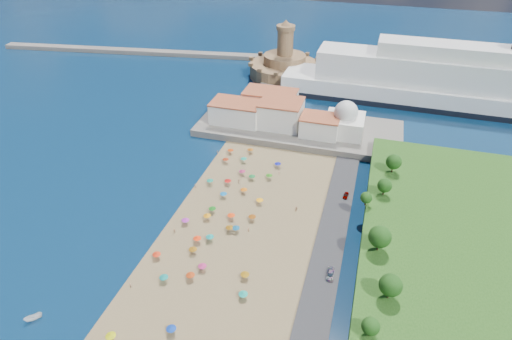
% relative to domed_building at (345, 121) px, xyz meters
% --- Properties ---
extents(ground, '(700.00, 700.00, 0.00)m').
position_rel_domed_building_xyz_m(ground, '(-30.00, -71.00, -8.97)').
color(ground, '#071938').
rests_on(ground, ground).
extents(terrace, '(90.00, 36.00, 3.00)m').
position_rel_domed_building_xyz_m(terrace, '(-20.00, 2.00, -7.47)').
color(terrace, '#59544C').
rests_on(terrace, ground).
extents(jetty, '(18.00, 70.00, 2.40)m').
position_rel_domed_building_xyz_m(jetty, '(-42.00, 37.00, -7.77)').
color(jetty, '#59544C').
rests_on(jetty, ground).
extents(breakwater, '(199.03, 34.77, 2.60)m').
position_rel_domed_building_xyz_m(breakwater, '(-140.00, 82.00, -7.67)').
color(breakwater, '#59544C').
rests_on(breakwater, ground).
extents(waterfront_buildings, '(57.00, 29.00, 11.00)m').
position_rel_domed_building_xyz_m(waterfront_buildings, '(-33.05, 2.64, -1.10)').
color(waterfront_buildings, silver).
rests_on(waterfront_buildings, terrace).
extents(domed_building, '(16.00, 16.00, 15.00)m').
position_rel_domed_building_xyz_m(domed_building, '(0.00, 0.00, 0.00)').
color(domed_building, silver).
rests_on(domed_building, terrace).
extents(fortress, '(40.00, 40.00, 32.40)m').
position_rel_domed_building_xyz_m(fortress, '(-42.00, 67.00, -2.29)').
color(fortress, '#97744B').
rests_on(fortress, ground).
extents(cruise_ship, '(173.04, 29.00, 37.74)m').
position_rel_domed_building_xyz_m(cruise_ship, '(48.63, 50.48, 2.21)').
color(cruise_ship, black).
rests_on(cruise_ship, ground).
extents(beach_parasols, '(31.89, 115.66, 2.20)m').
position_rel_domed_building_xyz_m(beach_parasols, '(-31.08, -80.85, -6.83)').
color(beach_parasols, gray).
rests_on(beach_parasols, beach).
extents(beachgoers, '(39.58, 97.35, 1.89)m').
position_rel_domed_building_xyz_m(beachgoers, '(-31.69, -68.45, -7.85)').
color(beachgoers, tan).
rests_on(beachgoers, beach).
extents(moored_boats, '(9.68, 12.15, 1.67)m').
position_rel_domed_building_xyz_m(moored_boats, '(-61.13, -120.16, -8.17)').
color(moored_boats, white).
rests_on(moored_boats, ground).
extents(parked_cars, '(2.26, 69.14, 1.42)m').
position_rel_domed_building_xyz_m(parked_cars, '(6.00, -81.07, -7.58)').
color(parked_cars, gray).
rests_on(parked_cars, promenade).
extents(hillside_trees, '(13.03, 105.19, 8.08)m').
position_rel_domed_building_xyz_m(hillside_trees, '(18.06, -79.46, 1.27)').
color(hillside_trees, '#382314').
rests_on(hillside_trees, hillside).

